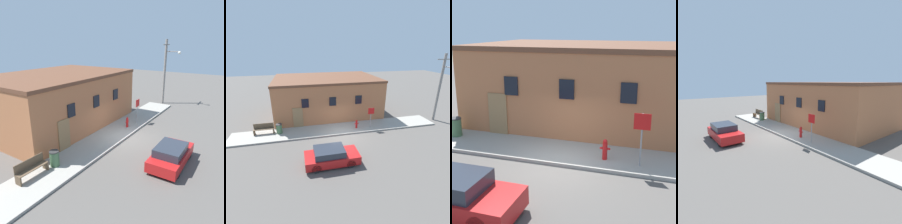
# 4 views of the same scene
# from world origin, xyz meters

# --- Properties ---
(ground_plane) EXTENTS (80.00, 80.00, 0.00)m
(ground_plane) POSITION_xyz_m (0.00, 0.00, 0.00)
(ground_plane) COLOR #56514C
(sidewalk) EXTENTS (20.50, 2.55, 0.14)m
(sidewalk) POSITION_xyz_m (0.00, 1.28, 0.07)
(sidewalk) COLOR #9E998E
(sidewalk) RESTS_ON ground
(brick_building) EXTENTS (12.03, 8.07, 4.46)m
(brick_building) POSITION_xyz_m (-0.39, 6.53, 2.23)
(brick_building) COLOR #B26B42
(brick_building) RESTS_ON ground
(fire_hydrant) EXTENTS (0.42, 0.20, 0.86)m
(fire_hydrant) POSITION_xyz_m (1.72, 0.95, 0.57)
(fire_hydrant) COLOR red
(fire_hydrant) RESTS_ON sidewalk
(stop_sign) EXTENTS (0.63, 0.06, 2.10)m
(stop_sign) POSITION_xyz_m (3.13, 0.73, 1.61)
(stop_sign) COLOR gray
(stop_sign) RESTS_ON sidewalk
(bench) EXTENTS (1.80, 0.44, 0.99)m
(bench) POSITION_xyz_m (-7.18, 1.78, 0.64)
(bench) COLOR brown
(bench) RESTS_ON sidewalk
(trash_bin) EXTENTS (0.56, 0.56, 0.92)m
(trash_bin) POSITION_xyz_m (-5.78, 1.56, 0.61)
(trash_bin) COLOR #426642
(trash_bin) RESTS_ON sidewalk
(parked_car) EXTENTS (3.84, 1.70, 1.25)m
(parked_car) POSITION_xyz_m (-1.82, -3.92, 0.61)
(parked_car) COLOR black
(parked_car) RESTS_ON ground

